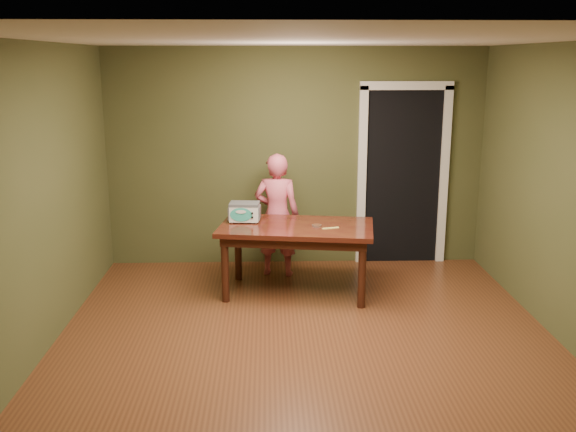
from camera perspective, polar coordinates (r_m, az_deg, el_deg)
The scene contains 8 objects.
floor at distance 5.68m, azimuth 1.78°, elevation -11.77°, with size 5.00×5.00×0.00m, color brown.
room_shell at distance 5.18m, azimuth 1.92°, elevation 5.52°, with size 4.52×5.02×2.61m.
doorway at distance 8.19m, azimuth 9.73°, elevation 3.77°, with size 1.10×0.66×2.25m.
dining_table at distance 6.77m, azimuth 0.75°, elevation -1.64°, with size 1.72×1.13×0.75m.
toy_oven at distance 6.89m, azimuth -3.88°, elevation 0.42°, with size 0.35×0.25×0.21m.
baking_pan at distance 6.69m, azimuth 2.57°, elevation -0.85°, with size 0.10×0.10×0.02m.
spatula at distance 6.63m, azimuth 3.81°, elevation -1.07°, with size 0.18×0.03×0.01m, color #FFF76E.
child at distance 7.35m, azimuth -0.99°, elevation 0.10°, with size 0.52×0.34×1.42m, color #CF5569.
Camera 1 is at (-0.34, -5.12, 2.45)m, focal length 40.00 mm.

